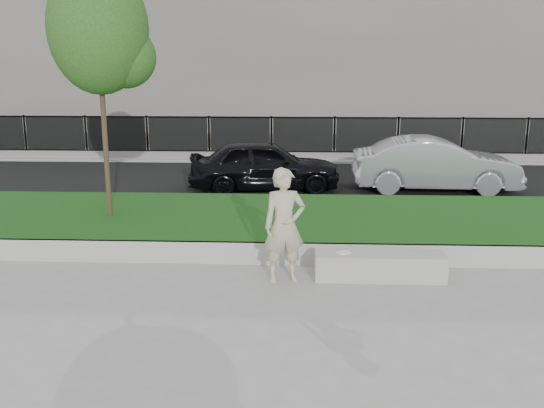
{
  "coord_description": "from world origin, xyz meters",
  "views": [
    {
      "loc": [
        0.37,
        -9.15,
        3.55
      ],
      "look_at": [
        -0.09,
        1.2,
        1.06
      ],
      "focal_mm": 40.0,
      "sensor_mm": 36.0,
      "label": 1
    }
  ],
  "objects_px": {
    "car_dark": "(264,165)",
    "car_silver": "(435,164)",
    "young_tree": "(103,34)",
    "stone_bench": "(380,266)",
    "book": "(344,253)",
    "man": "(284,226)"
  },
  "relations": [
    {
      "from": "young_tree",
      "to": "stone_bench",
      "type": "bearing_deg",
      "value": -25.66
    },
    {
      "from": "young_tree",
      "to": "book",
      "type": "bearing_deg",
      "value": -28.57
    },
    {
      "from": "man",
      "to": "car_dark",
      "type": "distance_m",
      "value": 6.88
    },
    {
      "from": "man",
      "to": "car_silver",
      "type": "relative_size",
      "value": 0.43
    },
    {
      "from": "car_silver",
      "to": "young_tree",
      "type": "bearing_deg",
      "value": 121.01
    },
    {
      "from": "man",
      "to": "young_tree",
      "type": "height_order",
      "value": "young_tree"
    },
    {
      "from": "book",
      "to": "young_tree",
      "type": "height_order",
      "value": "young_tree"
    },
    {
      "from": "young_tree",
      "to": "car_silver",
      "type": "height_order",
      "value": "young_tree"
    },
    {
      "from": "book",
      "to": "car_dark",
      "type": "xyz_separation_m",
      "value": [
        -1.69,
        6.7,
        0.29
      ]
    },
    {
      "from": "car_dark",
      "to": "car_silver",
      "type": "relative_size",
      "value": 0.93
    },
    {
      "from": "young_tree",
      "to": "car_dark",
      "type": "height_order",
      "value": "young_tree"
    },
    {
      "from": "car_dark",
      "to": "book",
      "type": "bearing_deg",
      "value": -172.39
    },
    {
      "from": "stone_bench",
      "to": "young_tree",
      "type": "relative_size",
      "value": 0.43
    },
    {
      "from": "man",
      "to": "car_dark",
      "type": "height_order",
      "value": "man"
    },
    {
      "from": "stone_bench",
      "to": "young_tree",
      "type": "xyz_separation_m",
      "value": [
        -5.19,
        2.49,
        3.81
      ]
    },
    {
      "from": "car_dark",
      "to": "car_silver",
      "type": "height_order",
      "value": "car_silver"
    },
    {
      "from": "car_dark",
      "to": "stone_bench",
      "type": "bearing_deg",
      "value": -167.67
    },
    {
      "from": "book",
      "to": "car_silver",
      "type": "xyz_separation_m",
      "value": [
        2.94,
        6.83,
        0.32
      ]
    },
    {
      "from": "book",
      "to": "young_tree",
      "type": "xyz_separation_m",
      "value": [
        -4.59,
        2.5,
        3.58
      ]
    },
    {
      "from": "young_tree",
      "to": "car_silver",
      "type": "distance_m",
      "value": 9.28
    },
    {
      "from": "man",
      "to": "young_tree",
      "type": "distance_m",
      "value": 5.44
    },
    {
      "from": "stone_bench",
      "to": "young_tree",
      "type": "bearing_deg",
      "value": 154.34
    }
  ]
}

